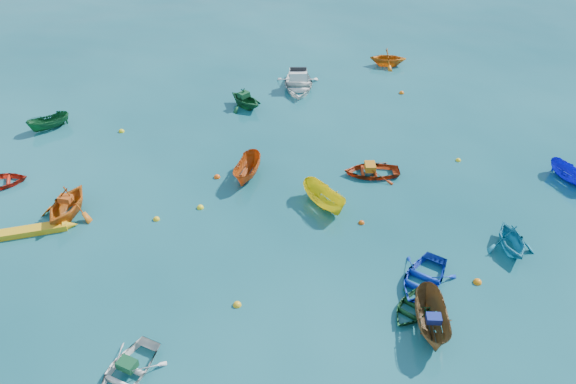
{
  "coord_description": "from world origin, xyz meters",
  "views": [
    {
      "loc": [
        -1.18,
        -18.19,
        17.61
      ],
      "look_at": [
        0.0,
        5.0,
        0.4
      ],
      "focal_mm": 35.0,
      "sensor_mm": 36.0,
      "label": 1
    }
  ],
  "objects_px": {
    "dinghy_white_near": "(128,374)",
    "dinghy_blue_se": "(422,282)",
    "motorboat_white": "(298,88)",
    "kayak_yellow": "(32,233)"
  },
  "relations": [
    {
      "from": "dinghy_blue_se",
      "to": "kayak_yellow",
      "type": "distance_m",
      "value": 18.39
    },
    {
      "from": "dinghy_white_near",
      "to": "dinghy_blue_se",
      "type": "bearing_deg",
      "value": 46.94
    },
    {
      "from": "dinghy_white_near",
      "to": "kayak_yellow",
      "type": "xyz_separation_m",
      "value": [
        -6.0,
        8.25,
        0.0
      ]
    },
    {
      "from": "dinghy_white_near",
      "to": "motorboat_white",
      "type": "distance_m",
      "value": 24.41
    },
    {
      "from": "motorboat_white",
      "to": "kayak_yellow",
      "type": "bearing_deg",
      "value": -130.23
    },
    {
      "from": "dinghy_blue_se",
      "to": "kayak_yellow",
      "type": "height_order",
      "value": "dinghy_blue_se"
    },
    {
      "from": "dinghy_blue_se",
      "to": "motorboat_white",
      "type": "distance_m",
      "value": 19.52
    },
    {
      "from": "dinghy_blue_se",
      "to": "motorboat_white",
      "type": "relative_size",
      "value": 0.78
    },
    {
      "from": "kayak_yellow",
      "to": "motorboat_white",
      "type": "xyz_separation_m",
      "value": [
        13.78,
        14.89,
        0.0
      ]
    },
    {
      "from": "dinghy_white_near",
      "to": "motorboat_white",
      "type": "xyz_separation_m",
      "value": [
        7.78,
        23.13,
        0.0
      ]
    }
  ]
}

